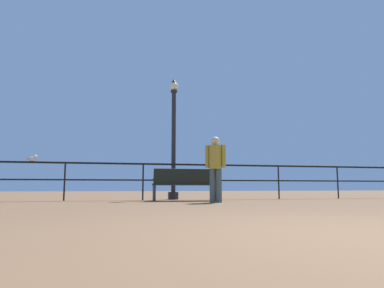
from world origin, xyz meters
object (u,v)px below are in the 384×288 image
person_at_railing (216,164)px  seagull_on_rail (33,158)px  bench_near_left (186,183)px  lamppost_center (174,139)px

person_at_railing → seagull_on_rail: size_ratio=4.79×
bench_near_left → lamppost_center: bearing=97.0°
bench_near_left → person_at_railing: (0.47, -1.13, 0.42)m
lamppost_center → person_at_railing: 2.54m
lamppost_center → person_at_railing: size_ratio=2.34×
lamppost_center → person_at_railing: (0.61, -2.30, -0.90)m
seagull_on_rail → bench_near_left: bearing=-11.7°
lamppost_center → seagull_on_rail: bearing=-175.1°
bench_near_left → person_at_railing: bearing=-67.6°
bench_near_left → seagull_on_rail: (-4.01, 0.83, 0.64)m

